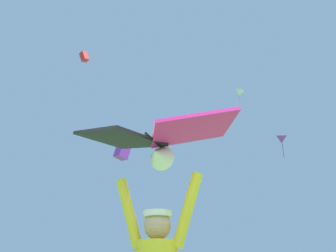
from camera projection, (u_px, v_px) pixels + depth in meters
held_stunt_kite at (156, 141)px, 3.04m from camera, size 1.53×0.99×0.38m
distant_kite_red_high_right at (84, 57)px, 27.01m from camera, size 0.87×0.75×0.94m
distant_kite_white_mid_right at (239, 93)px, 31.98m from camera, size 1.11×0.98×1.81m
distant_kite_purple_overhead_distant at (123, 150)px, 19.53m from camera, size 1.09×0.97×1.18m
distant_kite_purple_low_left at (282, 139)px, 36.74m from camera, size 1.35×1.59×2.79m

